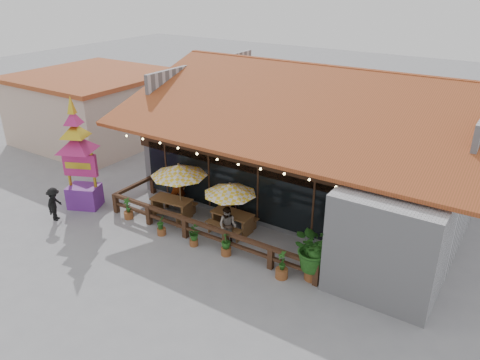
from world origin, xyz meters
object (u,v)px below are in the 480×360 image
Objects in this scene: umbrella_left at (179,170)px; picnic_table_left at (172,205)px; tropical_plant at (315,248)px; umbrella_right at (230,189)px; thai_sign_tower at (77,146)px; pedestrian at (54,204)px; picnic_table_right at (232,219)px.

umbrella_left is 1.74m from picnic_table_left.
picnic_table_left is at bearing 173.56° from tropical_plant.
umbrella_left is 1.06× the size of umbrella_right.
thai_sign_tower is at bearing -166.50° from umbrella_right.
thai_sign_tower reaches higher than pedestrian.
thai_sign_tower is at bearing -29.13° from pedestrian.
picnic_table_left is 1.29× the size of pedestrian.
tropical_plant reaches higher than picnic_table_right.
umbrella_left is at bearing -177.78° from umbrella_right.
pedestrian is (-6.96, -3.45, 0.19)m from picnic_table_right.
thai_sign_tower is (-6.91, -1.89, 2.39)m from picnic_table_right.
umbrella_right is 0.48× the size of thai_sign_tower.
umbrella_right is at bearing 13.50° from thai_sign_tower.
tropical_plant is at bearing -6.44° from picnic_table_left.
picnic_table_left is at bearing 20.08° from thai_sign_tower.
thai_sign_tower is (-6.96, -1.67, 0.94)m from umbrella_right.
pedestrian is (-0.05, -1.56, -2.20)m from thai_sign_tower.
pedestrian is (-7.00, -3.23, -1.25)m from umbrella_right.
picnic_table_right is 7.76m from pedestrian.
umbrella_right is 4.40m from tropical_plant.
tropical_plant is 11.45m from pedestrian.
umbrella_right is at bearing -77.68° from picnic_table_right.
picnic_table_right is 0.80× the size of tropical_plant.
pedestrian reaches higher than picnic_table_left.
picnic_table_left is 0.35× the size of thai_sign_tower.
picnic_table_left is (-2.97, -0.21, -1.43)m from umbrella_right.
thai_sign_tower reaches higher than picnic_table_left.
picnic_table_left is 0.88× the size of tropical_plant.
thai_sign_tower is 11.32m from tropical_plant.
picnic_table_right is at bearing 7.26° from umbrella_left.
umbrella_left is 4.73m from thai_sign_tower.
picnic_table_right is 1.17× the size of pedestrian.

